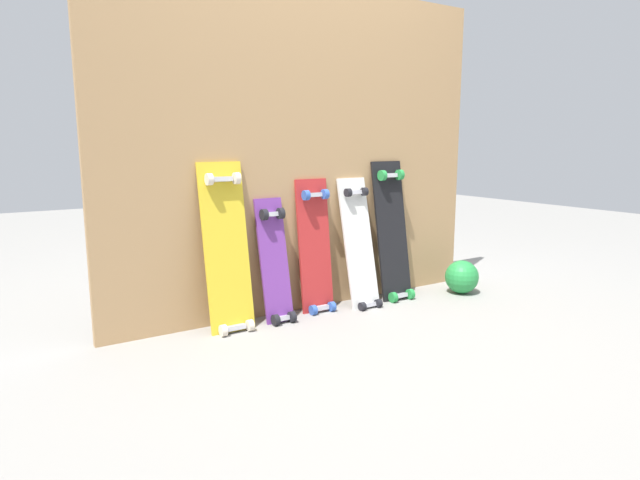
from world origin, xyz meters
name	(u,v)px	position (x,y,z in m)	size (l,w,h in m)	color
ground_plane	(313,310)	(0.00, 0.00, 0.00)	(12.00, 12.00, 0.00)	gray
plywood_wall_panel	(306,152)	(0.00, 0.07, 0.91)	(2.39, 0.04, 1.81)	tan
skateboard_yellow	(227,254)	(-0.54, -0.04, 0.40)	(0.24, 0.21, 0.93)	gold
skateboard_purple	(275,266)	(-0.27, -0.04, 0.30)	(0.16, 0.21, 0.73)	#6B338C
skateboard_red	(316,252)	(0.01, -0.01, 0.35)	(0.20, 0.16, 0.82)	#B22626
skateboard_white	(360,249)	(0.29, -0.06, 0.34)	(0.19, 0.24, 0.83)	silver
skateboard_black	(393,236)	(0.55, -0.04, 0.39)	(0.22, 0.22, 0.91)	black
rubber_ball	(462,277)	(0.99, -0.22, 0.11)	(0.21, 0.21, 0.21)	#268C3F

